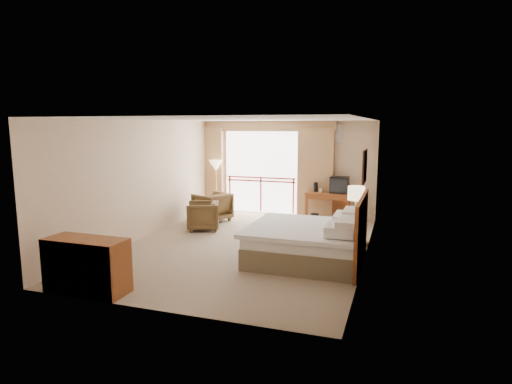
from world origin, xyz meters
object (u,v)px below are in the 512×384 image
(tv, at_px, (340,185))
(table_lamp, at_px, (356,194))
(armchair_far, at_px, (212,221))
(bed, at_px, (309,242))
(armchair_near, at_px, (203,230))
(side_table, at_px, (206,211))
(desk, at_px, (328,198))
(dresser, at_px, (87,266))
(wastebasket, at_px, (315,219))
(floor_lamp, at_px, (216,168))
(nightstand, at_px, (355,230))

(tv, bearing_deg, table_lamp, -63.81)
(table_lamp, relative_size, armchair_far, 0.76)
(bed, distance_m, armchair_near, 3.43)
(armchair_far, distance_m, side_table, 0.56)
(desk, distance_m, side_table, 3.36)
(side_table, bearing_deg, table_lamp, -8.41)
(dresser, bearing_deg, wastebasket, 68.86)
(tv, distance_m, side_table, 3.65)
(side_table, bearing_deg, tv, 25.04)
(side_table, xyz_separation_m, floor_lamp, (-0.37, 1.53, 1.00))
(table_lamp, height_order, wastebasket, table_lamp)
(wastebasket, xyz_separation_m, armchair_far, (-2.71, -0.54, -0.14))
(tv, bearing_deg, bed, -81.78)
(nightstand, xyz_separation_m, floor_lamp, (-4.27, 2.16, 1.05))
(desk, height_order, floor_lamp, floor_lamp)
(wastebasket, relative_size, armchair_far, 0.32)
(table_lamp, relative_size, armchair_near, 0.83)
(armchair_near, bearing_deg, floor_lamp, 172.47)
(bed, xyz_separation_m, side_table, (-3.20, 2.14, -0.03))
(desk, relative_size, tv, 2.42)
(bed, relative_size, floor_lamp, 1.36)
(nightstand, distance_m, armchair_near, 3.73)
(bed, distance_m, armchair_far, 4.13)
(desk, bearing_deg, table_lamp, -67.95)
(armchair_far, height_order, dresser, dresser)
(bed, relative_size, armchair_near, 2.75)
(armchair_far, relative_size, armchair_near, 1.10)
(table_lamp, bearing_deg, armchair_far, 165.40)
(armchair_far, height_order, side_table, side_table)
(nightstand, relative_size, table_lamp, 0.93)
(bed, relative_size, nightstand, 3.54)
(table_lamp, relative_size, wastebasket, 2.34)
(nightstand, relative_size, armchair_far, 0.71)
(table_lamp, xyz_separation_m, floor_lamp, (-4.27, 2.11, 0.24))
(table_lamp, bearing_deg, armchair_near, 179.48)
(bed, relative_size, table_lamp, 3.30)
(side_table, bearing_deg, bed, -33.82)
(nightstand, bearing_deg, wastebasket, 125.49)
(armchair_far, bearing_deg, desk, 136.07)
(armchair_far, distance_m, armchair_near, 1.00)
(table_lamp, xyz_separation_m, desk, (-0.94, 2.16, -0.50))
(side_table, bearing_deg, armchair_near, -71.39)
(floor_lamp, distance_m, dresser, 6.42)
(side_table, distance_m, floor_lamp, 1.87)
(nightstand, bearing_deg, floor_lamp, 151.94)
(tv, bearing_deg, armchair_far, -152.54)
(tv, relative_size, wastebasket, 1.78)
(side_table, bearing_deg, wastebasket, 19.92)
(bed, height_order, tv, tv)
(nightstand, xyz_separation_m, desk, (-0.94, 2.21, 0.30))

